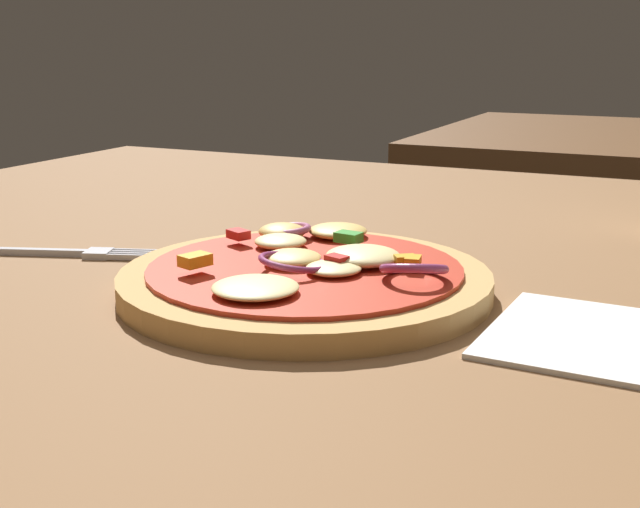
{
  "coord_description": "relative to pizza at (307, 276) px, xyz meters",
  "views": [
    {
      "loc": [
        0.21,
        -0.46,
        0.19
      ],
      "look_at": [
        -0.01,
        0.02,
        0.05
      ],
      "focal_mm": 47.66,
      "sensor_mm": 36.0,
      "label": 1
    }
  ],
  "objects": [
    {
      "name": "pizza",
      "position": [
        0.0,
        0.0,
        0.0
      ],
      "size": [
        0.23,
        0.23,
        0.03
      ],
      "color": "tan",
      "rests_on": "dining_table"
    },
    {
      "name": "dining_table",
      "position": [
        0.01,
        -0.0,
        -0.03
      ],
      "size": [
        1.14,
        1.08,
        0.03
      ],
      "color": "brown",
      "rests_on": "ground"
    },
    {
      "name": "fork",
      "position": [
        -0.2,
        0.0,
        -0.01
      ],
      "size": [
        0.16,
        0.07,
        0.01
      ],
      "color": "silver",
      "rests_on": "dining_table"
    },
    {
      "name": "background_table",
      "position": [
        0.1,
        1.02,
        -0.03
      ],
      "size": [
        0.65,
        0.59,
        0.03
      ],
      "color": "brown",
      "rests_on": "ground"
    },
    {
      "name": "napkin",
      "position": [
        0.19,
        -0.02,
        -0.01
      ],
      "size": [
        0.14,
        0.12,
        0.0
      ],
      "color": "white",
      "rests_on": "dining_table"
    }
  ]
}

